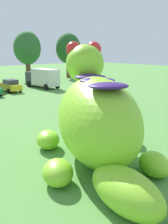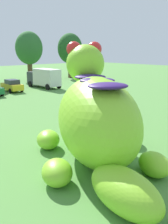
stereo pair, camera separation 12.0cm
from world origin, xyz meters
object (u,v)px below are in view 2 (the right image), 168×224
(giant_inflatable_creature, at_px, (97,119))
(car_yellow, at_px, (12,86))
(spectator_near_inflatable, at_px, (99,95))
(box_truck, at_px, (44,77))

(giant_inflatable_creature, bearing_deg, car_yellow, 72.25)
(giant_inflatable_creature, bearing_deg, spectator_near_inflatable, 43.73)
(car_yellow, bearing_deg, spectator_near_inflatable, -75.76)
(box_truck, bearing_deg, spectator_near_inflatable, -98.39)
(spectator_near_inflatable, bearing_deg, giant_inflatable_creature, -136.27)
(box_truck, height_order, spectator_near_inflatable, box_truck)
(car_yellow, bearing_deg, box_truck, 0.65)
(car_yellow, height_order, box_truck, box_truck)
(giant_inflatable_creature, height_order, spectator_near_inflatable, giant_inflatable_creature)
(giant_inflatable_creature, bearing_deg, box_truck, 61.50)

